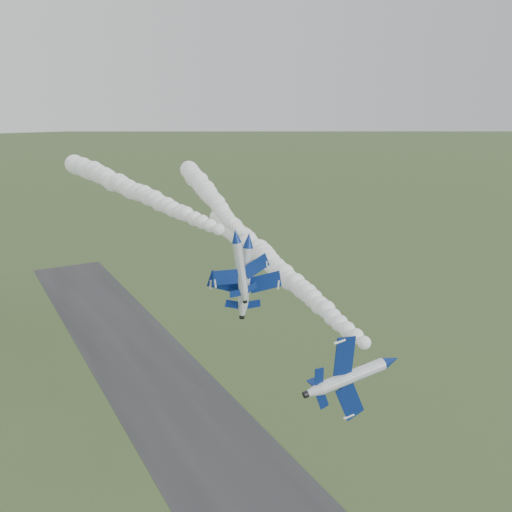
# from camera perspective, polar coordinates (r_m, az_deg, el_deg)

# --- Properties ---
(runway) EXTENTS (24.00, 260.00, 0.04)m
(runway) POSITION_cam_1_polar(r_m,az_deg,el_deg) (112.23, -5.07, -18.15)
(runway) COLOR #2B2B2D
(runway) RESTS_ON ground
(jet_lead) EXTENTS (4.37, 13.09, 10.65)m
(jet_lead) POSITION_cam_1_polar(r_m,az_deg,el_deg) (71.48, 13.39, -10.18)
(jet_lead) COLOR silver
(smoke_trail_jet_lead) EXTENTS (10.85, 64.03, 4.77)m
(smoke_trail_jet_lead) POSITION_cam_1_polar(r_m,az_deg,el_deg) (99.40, 1.74, -0.85)
(smoke_trail_jet_lead) COLOR white
(jet_pair_left) EXTENTS (9.60, 11.56, 3.02)m
(jet_pair_left) POSITION_cam_1_polar(r_m,az_deg,el_deg) (80.90, -2.00, 2.04)
(jet_pair_left) COLOR silver
(smoke_trail_jet_pair_left) EXTENTS (10.76, 71.96, 4.61)m
(smoke_trail_jet_pair_left) POSITION_cam_1_polar(r_m,az_deg,el_deg) (114.61, -12.50, 6.59)
(smoke_trail_jet_pair_left) COLOR white
(jet_pair_right) EXTENTS (11.40, 13.40, 3.38)m
(jet_pair_right) POSITION_cam_1_polar(r_m,az_deg,el_deg) (83.68, -0.73, 1.62)
(jet_pair_right) COLOR silver
(smoke_trail_jet_pair_right) EXTENTS (19.08, 62.81, 4.52)m
(smoke_trail_jet_pair_right) POSITION_cam_1_polar(r_m,az_deg,el_deg) (117.52, -4.83, 6.31)
(smoke_trail_jet_pair_right) COLOR white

